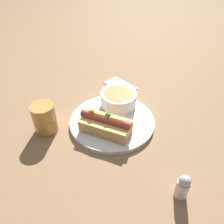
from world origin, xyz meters
TOP-DOWN VIEW (x-y plane):
  - ground_plane at (0.00, 0.00)m, footprint 4.00×4.00m
  - dinner_plate at (0.00, 0.00)m, footprint 0.26×0.26m
  - hot_dog at (0.02, -0.05)m, footprint 0.16×0.12m
  - soup_bowl at (-0.04, 0.07)m, footprint 0.12×0.12m
  - spoon at (-0.04, 0.02)m, footprint 0.04×0.14m
  - drinking_glass at (-0.12, -0.16)m, footprint 0.07×0.07m
  - napkin at (-0.14, 0.18)m, footprint 0.12×0.07m
  - salt_shaker at (0.29, -0.06)m, footprint 0.03×0.03m

SIDE VIEW (x-z plane):
  - ground_plane at x=0.00m, z-range 0.00..0.00m
  - napkin at x=-0.14m, z-range 0.00..0.01m
  - dinner_plate at x=0.00m, z-range 0.00..0.01m
  - spoon at x=-0.04m, z-range 0.01..0.02m
  - salt_shaker at x=0.29m, z-range 0.00..0.07m
  - hot_dog at x=0.02m, z-range 0.01..0.07m
  - soup_bowl at x=-0.04m, z-range 0.02..0.07m
  - drinking_glass at x=-0.12m, z-range 0.00..0.09m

